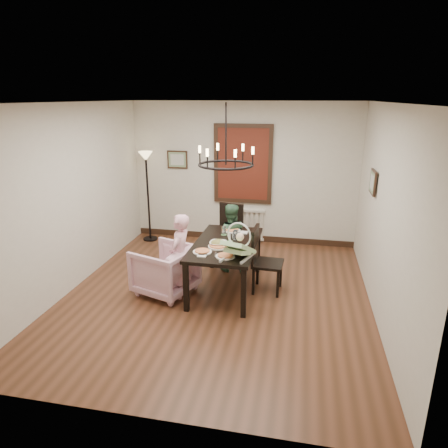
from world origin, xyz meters
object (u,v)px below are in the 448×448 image
(chair_right, at_px, (268,260))
(armchair, at_px, (165,270))
(floor_lamp, at_px, (148,198))
(chair_far, at_px, (227,233))
(baby_bouncer, at_px, (238,246))
(dining_table, at_px, (226,248))
(seated_man, at_px, (230,243))
(elderly_woman, at_px, (180,263))
(drinking_glass, at_px, (235,235))

(chair_right, distance_m, armchair, 1.57)
(chair_right, distance_m, floor_lamp, 3.24)
(armchair, bearing_deg, chair_right, 121.92)
(chair_far, relative_size, chair_right, 1.01)
(chair_right, distance_m, baby_bouncer, 0.83)
(dining_table, xyz_separation_m, seated_man, (-0.07, 0.73, -0.20))
(chair_far, xyz_separation_m, baby_bouncer, (0.47, -1.68, 0.42))
(baby_bouncer, bearing_deg, floor_lamp, 150.01)
(elderly_woman, bearing_deg, seated_man, 158.90)
(baby_bouncer, height_order, drinking_glass, baby_bouncer)
(chair_right, relative_size, floor_lamp, 0.57)
(armchair, bearing_deg, elderly_woman, 96.17)
(dining_table, relative_size, seated_man, 1.69)
(chair_right, relative_size, seated_man, 1.04)
(chair_far, distance_m, floor_lamp, 2.00)
(armchair, relative_size, drinking_glass, 6.00)
(seated_man, height_order, baby_bouncer, baby_bouncer)
(armchair, bearing_deg, baby_bouncer, 96.29)
(armchair, relative_size, seated_man, 0.84)
(dining_table, relative_size, baby_bouncer, 3.21)
(baby_bouncer, relative_size, floor_lamp, 0.29)
(elderly_woman, bearing_deg, drinking_glass, 130.66)
(armchair, xyz_separation_m, baby_bouncer, (1.16, -0.26, 0.57))
(dining_table, distance_m, drinking_glass, 0.25)
(dining_table, bearing_deg, drinking_glass, 56.97)
(dining_table, relative_size, chair_right, 1.62)
(elderly_woman, height_order, drinking_glass, elderly_woman)
(chair_far, xyz_separation_m, drinking_glass, (0.31, -0.98, 0.32))
(baby_bouncer, bearing_deg, chair_right, 76.90)
(armchair, bearing_deg, chair_far, 172.89)
(floor_lamp, bearing_deg, chair_right, -35.01)
(armchair, distance_m, floor_lamp, 2.52)
(chair_far, relative_size, drinking_glass, 7.59)
(armchair, bearing_deg, floor_lamp, -134.48)
(chair_far, distance_m, armchair, 1.59)
(armchair, distance_m, baby_bouncer, 1.32)
(dining_table, xyz_separation_m, elderly_woman, (-0.62, -0.34, -0.16))
(chair_far, bearing_deg, baby_bouncer, -63.95)
(armchair, height_order, baby_bouncer, baby_bouncer)
(chair_right, height_order, elderly_woman, elderly_woman)
(dining_table, relative_size, armchair, 2.02)
(baby_bouncer, bearing_deg, drinking_glass, 120.66)
(chair_far, bearing_deg, dining_table, -70.03)
(chair_right, bearing_deg, seated_man, 50.39)
(dining_table, bearing_deg, baby_bouncer, -61.95)
(seated_man, bearing_deg, armchair, 40.76)
(elderly_woman, distance_m, drinking_glass, 0.94)
(dining_table, distance_m, chair_far, 1.17)
(armchair, bearing_deg, dining_table, 126.19)
(chair_right, distance_m, seated_man, 0.97)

